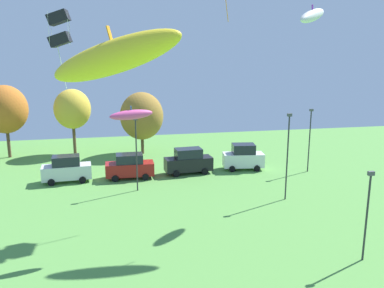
% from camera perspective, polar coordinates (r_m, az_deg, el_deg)
% --- Properties ---
extents(kite_flying_2, '(5.23, 3.91, 2.59)m').
position_cam_1_polar(kite_flying_2, '(14.73, -10.92, 11.90)').
color(kite_flying_2, yellow).
extents(kite_flying_3, '(2.79, 1.21, 0.90)m').
position_cam_1_polar(kite_flying_3, '(24.95, -8.50, 4.08)').
color(kite_flying_3, '#E54C93').
extents(kite_flying_9, '(1.60, 1.45, 5.36)m').
position_cam_1_polar(kite_flying_9, '(30.15, -18.12, 15.11)').
color(kite_flying_9, black).
extents(kite_flying_10, '(3.66, 3.26, 1.75)m').
position_cam_1_polar(kite_flying_10, '(33.63, 16.54, 16.90)').
color(kite_flying_10, white).
extents(parked_car_leftmost, '(4.57, 2.17, 2.50)m').
position_cam_1_polar(parked_car_leftmost, '(39.71, -17.19, -3.39)').
color(parked_car_leftmost, silver).
rests_on(parked_car_leftmost, ground).
extents(parked_car_second_from_left, '(4.59, 2.09, 2.40)m').
position_cam_1_polar(parked_car_second_from_left, '(39.45, -8.74, -3.12)').
color(parked_car_second_from_left, maroon).
rests_on(parked_car_second_from_left, ground).
extents(parked_car_third_from_left, '(4.83, 2.20, 2.56)m').
position_cam_1_polar(parked_car_third_from_left, '(40.51, -0.51, -2.44)').
color(parked_car_third_from_left, black).
rests_on(parked_car_third_from_left, ground).
extents(parked_car_rightmost_in_row, '(4.32, 2.41, 2.67)m').
position_cam_1_polar(parked_car_rightmost_in_row, '(42.24, 7.21, -1.84)').
color(parked_car_rightmost_in_row, silver).
rests_on(parked_car_rightmost_in_row, ground).
extents(light_post_0, '(0.36, 0.20, 7.17)m').
position_cam_1_polar(light_post_0, '(33.63, 13.27, -1.16)').
color(light_post_0, '#2D2D33').
rests_on(light_post_0, ground).
extents(light_post_1, '(0.36, 0.20, 5.42)m').
position_cam_1_polar(light_post_1, '(25.50, 23.39, -8.53)').
color(light_post_1, '#2D2D33').
rests_on(light_post_1, ground).
extents(light_post_2, '(0.36, 0.20, 6.50)m').
position_cam_1_polar(light_post_2, '(35.26, -7.82, -0.85)').
color(light_post_2, '#2D2D33').
rests_on(light_post_2, ground).
extents(light_post_3, '(0.36, 0.20, 6.42)m').
position_cam_1_polar(light_post_3, '(42.26, 16.19, 0.98)').
color(light_post_3, '#2D2D33').
rests_on(light_post_3, ground).
extents(treeline_tree_1, '(4.96, 4.96, 8.30)m').
position_cam_1_polar(treeline_tree_1, '(50.51, -24.75, 4.43)').
color(treeline_tree_1, brown).
rests_on(treeline_tree_1, ground).
extents(treeline_tree_2, '(4.24, 4.24, 7.71)m').
position_cam_1_polar(treeline_tree_2, '(49.62, -16.44, 4.72)').
color(treeline_tree_2, brown).
rests_on(treeline_tree_2, ground).
extents(treeline_tree_3, '(5.08, 5.08, 7.35)m').
position_cam_1_polar(treeline_tree_3, '(48.10, -7.08, 3.93)').
color(treeline_tree_3, brown).
rests_on(treeline_tree_3, ground).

